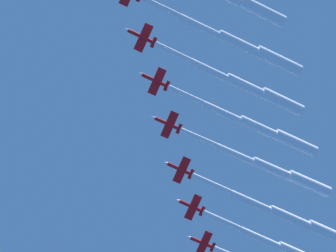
{
  "coord_description": "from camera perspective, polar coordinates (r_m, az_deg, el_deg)",
  "views": [
    {
      "loc": [
        70.79,
        -47.09,
        22.49
      ],
      "look_at": [
        0.0,
        0.0,
        216.35
      ],
      "focal_mm": 74.31,
      "sensor_mm": 36.0,
      "label": 1
    }
  ],
  "objects": [
    {
      "name": "jet_port_mid",
      "position": [
        216.08,
        7.63,
        -0.18
      ],
      "size": [
        14.07,
        60.89,
        4.6
      ],
      "color": "red"
    },
    {
      "name": "jet_starboard_inner",
      "position": [
        208.77,
        6.52,
        3.25
      ],
      "size": [
        13.46,
        59.0,
        4.59
      ],
      "color": "red"
    },
    {
      "name": "jet_port_outer",
      "position": [
        228.61,
        10.25,
        -7.49
      ],
      "size": [
        14.64,
        67.94,
        4.53
      ],
      "color": "red"
    },
    {
      "name": "jet_port_inner",
      "position": [
        202.18,
        6.03,
        6.68
      ],
      "size": [
        14.09,
        60.81,
        4.52
      ],
      "color": "red"
    },
    {
      "name": "jet_starboard_mid",
      "position": [
        222.51,
        8.7,
        -3.54
      ],
      "size": [
        14.88,
        62.43,
        4.51
      ],
      "color": "red"
    }
  ]
}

